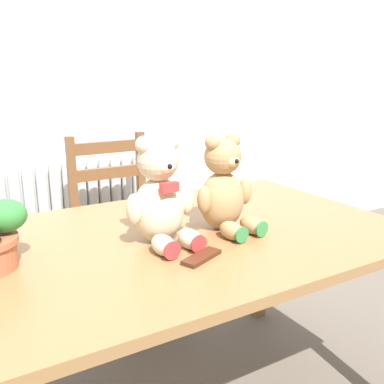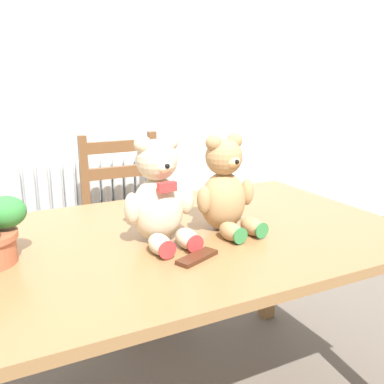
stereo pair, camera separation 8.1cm
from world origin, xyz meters
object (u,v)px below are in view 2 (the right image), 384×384
at_px(teddy_bear_left, 159,197).
at_px(teddy_bear_right, 225,190).
at_px(chocolate_bar, 197,257).
at_px(wooden_chair_behind, 130,224).

distance_m(teddy_bear_left, teddy_bear_right, 0.23).
relative_size(teddy_bear_left, teddy_bear_right, 1.04).
height_order(teddy_bear_right, chocolate_bar, teddy_bear_right).
distance_m(wooden_chair_behind, teddy_bear_left, 0.97).
distance_m(teddy_bear_left, chocolate_bar, 0.22).
bearing_deg(chocolate_bar, wooden_chair_behind, 81.73).
height_order(wooden_chair_behind, teddy_bear_left, teddy_bear_left).
bearing_deg(teddy_bear_left, chocolate_bar, 99.09).
xyz_separation_m(wooden_chair_behind, chocolate_bar, (-0.15, -1.05, 0.25)).
height_order(wooden_chair_behind, chocolate_bar, wooden_chair_behind).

